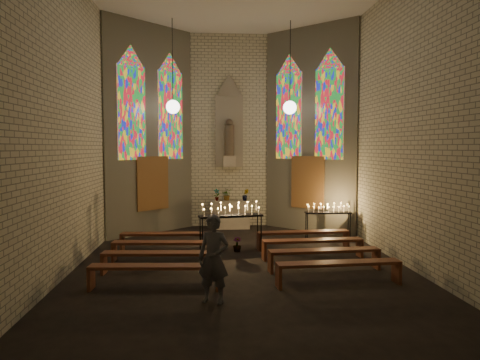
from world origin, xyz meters
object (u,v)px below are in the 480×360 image
object	(u,v)px
altar	(230,214)
aisle_flower_pot	(237,244)
visitor	(214,259)
votive_stand_right	(328,210)
votive_stand_left	(231,212)

from	to	relation	value
altar	aisle_flower_pot	size ratio (longest dim) A/B	3.44
visitor	altar	bearing A→B (deg)	105.05
altar	visitor	xyz separation A→B (m)	(-0.72, -8.01, 0.33)
votive_stand_right	votive_stand_left	bearing A→B (deg)	-149.80
votive_stand_left	votive_stand_right	size ratio (longest dim) A/B	1.24
visitor	votive_stand_left	bearing A→B (deg)	102.72
altar	votive_stand_right	xyz separation A→B (m)	(3.00, -2.18, 0.42)
altar	votive_stand_right	bearing A→B (deg)	-35.99
altar	visitor	bearing A→B (deg)	-95.15
votive_stand_right	visitor	world-z (taller)	visitor
altar	votive_stand_left	bearing A→B (deg)	-92.62
aisle_flower_pot	votive_stand_right	bearing A→B (deg)	28.39
aisle_flower_pot	votive_stand_right	world-z (taller)	votive_stand_right
aisle_flower_pot	votive_stand_left	bearing A→B (deg)	-164.30
visitor	aisle_flower_pot	bearing A→B (deg)	100.46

